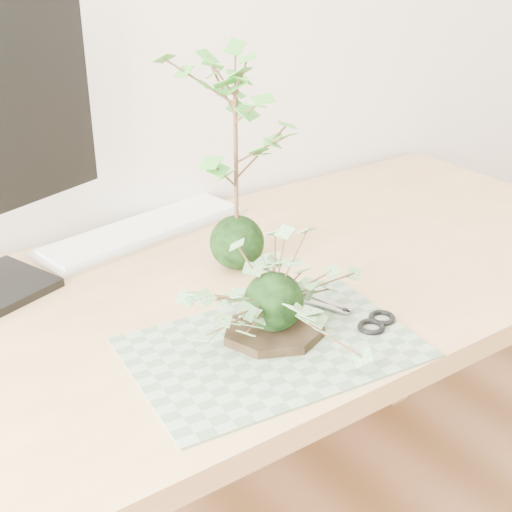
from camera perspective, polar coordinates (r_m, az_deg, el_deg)
name	(u,v)px	position (r m, az deg, el deg)	size (l,w,h in m)	color
desk	(239,329)	(1.27, -1.34, -5.87)	(1.60, 0.70, 0.74)	tan
cutting_mat	(273,348)	(1.06, 1.36, -7.34)	(0.41, 0.28, 0.00)	#526D4F
stone_dish	(273,332)	(1.08, 1.39, -6.07)	(0.16, 0.16, 0.01)	black
ivy_kokedama	(274,276)	(1.03, 1.45, -1.64)	(0.27, 0.27, 0.18)	black
maple_kokedama	(235,112)	(1.19, -1.67, 11.47)	(0.26, 0.26, 0.41)	black
keyboard	(143,230)	(1.43, -9.01, 2.06)	(0.46, 0.21, 0.02)	silver
scissors	(361,320)	(1.12, 8.40, -5.05)	(0.09, 0.18, 0.01)	gray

